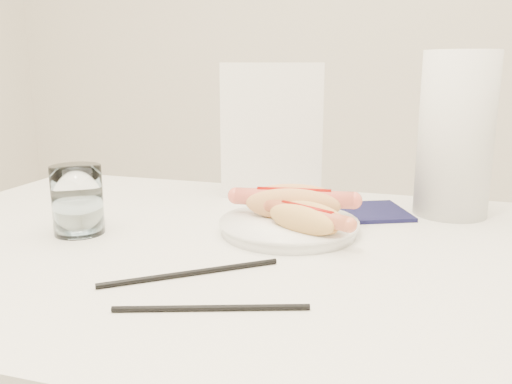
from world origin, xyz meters
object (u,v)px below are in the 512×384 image
(table, at_px, (235,279))
(hotdog_right, at_px, (307,218))
(plate, at_px, (289,228))
(napkin_box, at_px, (273,129))
(hotdog_left, at_px, (294,203))
(water_glass, at_px, (77,200))
(paper_towel_roll, at_px, (456,135))

(table, height_order, hotdog_right, hotdog_right)
(table, height_order, plate, plate)
(napkin_box, bearing_deg, hotdog_left, -79.38)
(table, distance_m, hotdog_right, 0.15)
(napkin_box, bearing_deg, water_glass, -134.08)
(paper_towel_roll, bearing_deg, hotdog_left, -146.61)
(plate, bearing_deg, table, -132.55)
(hotdog_left, bearing_deg, plate, -98.15)
(hotdog_left, bearing_deg, napkin_box, 105.78)
(table, relative_size, paper_towel_roll, 4.10)
(water_glass, bearing_deg, table, 5.73)
(plate, bearing_deg, napkin_box, 110.86)
(plate, bearing_deg, water_glass, -162.90)
(hotdog_right, bearing_deg, paper_towel_roll, 75.22)
(napkin_box, bearing_deg, plate, -81.90)
(hotdog_right, height_order, paper_towel_roll, paper_towel_roll)
(hotdog_left, distance_m, hotdog_right, 0.08)
(paper_towel_roll, bearing_deg, plate, -142.03)
(table, bearing_deg, water_glass, -174.27)
(hotdog_left, relative_size, hotdog_right, 1.32)
(plate, relative_size, water_glass, 1.96)
(hotdog_right, relative_size, water_glass, 1.34)
(water_glass, bearing_deg, hotdog_right, 9.86)
(paper_towel_roll, bearing_deg, water_glass, -152.74)
(napkin_box, bearing_deg, hotdog_right, -78.30)
(water_glass, relative_size, napkin_box, 0.41)
(water_glass, xyz_separation_m, paper_towel_roll, (0.58, 0.30, 0.09))
(plate, height_order, hotdog_left, hotdog_left)
(plate, xyz_separation_m, paper_towel_roll, (0.26, 0.20, 0.14))
(hotdog_left, distance_m, paper_towel_roll, 0.32)
(table, distance_m, plate, 0.12)
(hotdog_left, bearing_deg, water_glass, -165.67)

